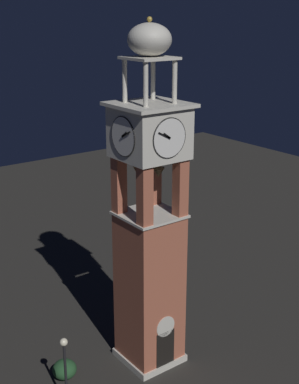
# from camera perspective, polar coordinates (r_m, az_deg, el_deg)

# --- Properties ---
(ground) EXTENTS (80.00, 80.00, 0.00)m
(ground) POSITION_cam_1_polar(r_m,az_deg,el_deg) (29.42, 0.00, -17.27)
(ground) COLOR #2A2925
(clock_tower) EXTENTS (3.23, 3.23, 17.11)m
(clock_tower) POSITION_cam_1_polar(r_m,az_deg,el_deg) (25.95, 0.00, -4.66)
(clock_tower) COLOR #AD5B42
(clock_tower) RESTS_ON ground
(lamp_post) EXTENTS (0.36, 0.36, 3.75)m
(lamp_post) POSITION_cam_1_polar(r_m,az_deg,el_deg) (25.05, -9.05, -17.41)
(lamp_post) COLOR black
(lamp_post) RESTS_ON ground
(shrub_near_entry) EXTENTS (1.20, 1.20, 0.97)m
(shrub_near_entry) POSITION_cam_1_polar(r_m,az_deg,el_deg) (28.13, -9.08, -18.24)
(shrub_near_entry) COLOR #234C28
(shrub_near_entry) RESTS_ON ground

